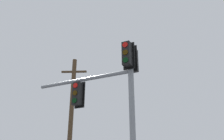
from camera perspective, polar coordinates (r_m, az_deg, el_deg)
The scene contains 2 objects.
signal_mast_assembly at distance 8.60m, azimuth 0.73°, elevation -6.23°, with size 4.32×0.97×6.52m.
utility_pole_wooden at distance 15.84m, azimuth -9.81°, elevation -12.76°, with size 1.69×0.68×9.34m.
Camera 1 is at (-2.38, 7.16, 2.19)m, focal length 38.51 mm.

